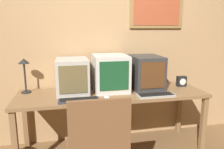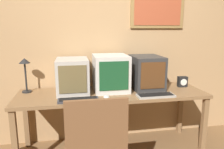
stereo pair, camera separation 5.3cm
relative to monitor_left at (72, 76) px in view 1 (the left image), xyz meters
name	(u,v)px [view 1 (the left image)]	position (x,y,z in m)	size (l,w,h in m)	color
wall_back	(106,42)	(0.45, 0.30, 0.37)	(8.00, 0.08, 2.60)	tan
desk	(112,98)	(0.45, -0.09, -0.27)	(2.17, 0.67, 0.74)	olive
monitor_left	(72,76)	(0.00, 0.00, 0.00)	(0.36, 0.45, 0.39)	#B7B2A8
monitor_center	(111,73)	(0.45, 0.00, 0.02)	(0.40, 0.43, 0.43)	beige
monitor_right	(146,72)	(0.90, 0.01, 0.00)	(0.35, 0.45, 0.40)	#333333
keyboard_main	(79,100)	(0.05, -0.33, -0.18)	(0.42, 0.13, 0.03)	#333338
keyboard_side	(156,95)	(0.89, -0.34, -0.18)	(0.41, 0.15, 0.03)	#A8A399
mouse_near_keyboard	(107,98)	(0.34, -0.33, -0.18)	(0.06, 0.12, 0.04)	silver
desk_clock	(181,81)	(1.38, -0.01, -0.13)	(0.12, 0.07, 0.13)	black
desk_lamp	(24,67)	(-0.53, 0.10, 0.10)	(0.13, 0.13, 0.40)	black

